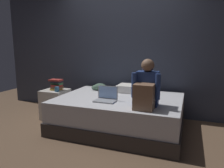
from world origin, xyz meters
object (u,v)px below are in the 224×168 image
at_px(nightstand, 56,104).
at_px(clothes_pile, 99,87).
at_px(person_sitting, 146,89).
at_px(pillow, 133,89).
at_px(mug, 57,89).
at_px(laptop, 106,97).
at_px(bed, 120,113).
at_px(book_stack, 57,85).

relative_size(nightstand, clothes_pile, 1.90).
relative_size(person_sitting, pillow, 1.17).
distance_m(nightstand, mug, 0.36).
bearing_deg(laptop, clothes_pile, 121.37).
xyz_separation_m(person_sitting, clothes_pile, (-1.05, 0.79, -0.19)).
bearing_deg(pillow, laptop, -107.37).
bearing_deg(person_sitting, clothes_pile, 143.10).
relative_size(bed, person_sitting, 3.05).
distance_m(bed, person_sitting, 0.82).
relative_size(mug, clothes_pile, 0.31).
xyz_separation_m(nightstand, mug, (0.13, -0.12, 0.32)).
relative_size(laptop, clothes_pile, 1.11).
bearing_deg(pillow, book_stack, -164.44).
xyz_separation_m(bed, clothes_pile, (-0.54, 0.40, 0.33)).
xyz_separation_m(laptop, clothes_pile, (-0.42, 0.70, 0.00)).
relative_size(nightstand, laptop, 1.71).
bearing_deg(bed, nightstand, 177.16).
bearing_deg(pillow, nightstand, -164.74).
bearing_deg(nightstand, laptop, -16.82).
distance_m(laptop, pillow, 0.78).
xyz_separation_m(book_stack, clothes_pile, (0.71, 0.34, -0.06)).
height_order(laptop, pillow, laptop).
height_order(bed, book_stack, book_stack).
height_order(book_stack, clothes_pile, book_stack).
height_order(pillow, clothes_pile, same).
bearing_deg(book_stack, clothes_pile, 25.16).
height_order(person_sitting, laptop, person_sitting).
xyz_separation_m(nightstand, clothes_pile, (0.76, 0.34, 0.32)).
xyz_separation_m(nightstand, pillow, (1.41, 0.39, 0.32)).
distance_m(book_stack, mug, 0.16).
bearing_deg(bed, laptop, -112.21).
height_order(mug, clothes_pile, clothes_pile).
bearing_deg(book_stack, mug, -54.31).
height_order(nightstand, book_stack, book_stack).
bearing_deg(clothes_pile, person_sitting, -36.90).
bearing_deg(clothes_pile, nightstand, -155.84).
distance_m(bed, laptop, 0.45).
distance_m(bed, mug, 1.22).
bearing_deg(nightstand, mug, -42.69).
bearing_deg(mug, person_sitting, -11.14).
bearing_deg(pillow, clothes_pile, -175.97).
xyz_separation_m(mug, clothes_pile, (0.63, 0.46, -0.00)).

